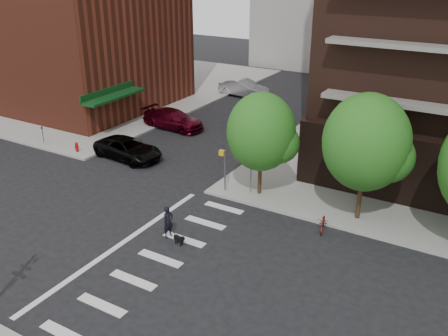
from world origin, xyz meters
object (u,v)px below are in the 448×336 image
(parked_car_black, at_px, (128,149))
(parked_car_silver, at_px, (244,88))
(fire_hydrant, at_px, (77,146))
(scooter, at_px, (323,223))
(dog_walker, at_px, (168,222))
(parked_car_maroon, at_px, (173,119))

(parked_car_black, height_order, parked_car_silver, parked_car_silver)
(fire_hydrant, height_order, parked_car_black, parked_car_black)
(scooter, bearing_deg, fire_hydrant, 161.96)
(scooter, bearing_deg, dog_walker, -159.01)
(fire_hydrant, relative_size, dog_walker, 0.42)
(dog_walker, bearing_deg, parked_car_black, 60.70)
(parked_car_silver, xyz_separation_m, scooter, (16.27, -21.26, -0.43))
(parked_car_silver, bearing_deg, parked_car_black, -171.74)
(dog_walker, bearing_deg, fire_hydrant, 74.57)
(parked_car_silver, bearing_deg, scooter, -136.88)
(parked_car_maroon, relative_size, scooter, 3.29)
(dog_walker, bearing_deg, scooter, -45.01)
(fire_hydrant, xyz_separation_m, dog_walker, (12.65, -5.96, 0.32))
(parked_car_maroon, height_order, dog_walker, dog_walker)
(scooter, xyz_separation_m, dog_walker, (-6.62, -4.66, 0.43))
(scooter, bearing_deg, parked_car_silver, 113.26)
(parked_car_black, bearing_deg, parked_car_maroon, 14.84)
(scooter, height_order, dog_walker, dog_walker)
(fire_hydrant, height_order, scooter, fire_hydrant)
(fire_hydrant, height_order, parked_car_maroon, parked_car_maroon)
(parked_car_silver, distance_m, scooter, 26.77)
(dog_walker, bearing_deg, parked_car_maroon, 44.88)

